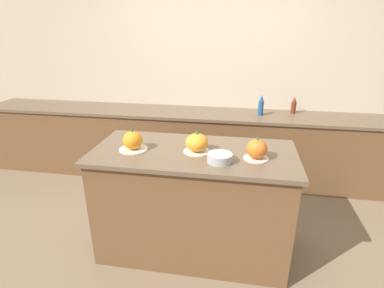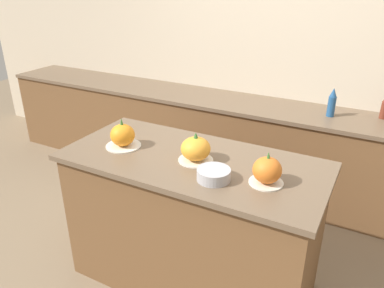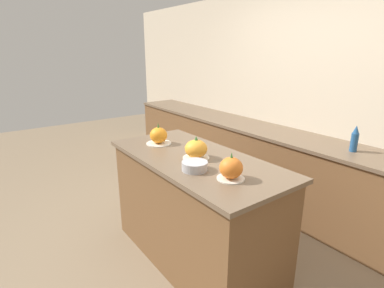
# 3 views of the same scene
# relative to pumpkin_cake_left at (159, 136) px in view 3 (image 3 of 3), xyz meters

# --- Properties ---
(ground_plane) EXTENTS (12.00, 12.00, 0.00)m
(ground_plane) POSITION_rel_pumpkin_cake_left_xyz_m (0.48, 0.05, -1.03)
(ground_plane) COLOR #847056
(wall_back) EXTENTS (8.00, 0.06, 2.50)m
(wall_back) POSITION_rel_pumpkin_cake_left_xyz_m (0.48, 1.78, 0.22)
(wall_back) COLOR beige
(wall_back) RESTS_ON ground_plane
(kitchen_island) EXTENTS (1.64, 0.76, 0.96)m
(kitchen_island) POSITION_rel_pumpkin_cake_left_xyz_m (0.48, 0.05, -0.55)
(kitchen_island) COLOR brown
(kitchen_island) RESTS_ON ground_plane
(back_counter) EXTENTS (6.00, 0.60, 0.89)m
(back_counter) POSITION_rel_pumpkin_cake_left_xyz_m (0.48, 1.45, -0.59)
(back_counter) COLOR brown
(back_counter) RESTS_ON ground_plane
(pumpkin_cake_left) EXTENTS (0.23, 0.23, 0.20)m
(pumpkin_cake_left) POSITION_rel_pumpkin_cake_left_xyz_m (0.00, 0.00, 0.00)
(pumpkin_cake_left) COLOR silver
(pumpkin_cake_left) RESTS_ON kitchen_island
(pumpkin_cake_center) EXTENTS (0.21, 0.21, 0.18)m
(pumpkin_cake_center) POSITION_rel_pumpkin_cake_left_xyz_m (0.51, 0.04, 0.00)
(pumpkin_cake_center) COLOR silver
(pumpkin_cake_center) RESTS_ON kitchen_island
(pumpkin_cake_right) EXTENTS (0.19, 0.19, 0.19)m
(pumpkin_cake_right) POSITION_rel_pumpkin_cake_left_xyz_m (0.97, -0.01, 0.00)
(pumpkin_cake_right) COLOR silver
(pumpkin_cake_right) RESTS_ON kitchen_island
(bottle_tall) EXTENTS (0.06, 0.06, 0.25)m
(bottle_tall) POSITION_rel_pumpkin_cake_left_xyz_m (1.07, 1.44, -0.03)
(bottle_tall) COLOR #235184
(bottle_tall) RESTS_ON back_counter
(mixing_bowl) EXTENTS (0.19, 0.19, 0.06)m
(mixing_bowl) POSITION_rel_pumpkin_cake_left_xyz_m (0.71, -0.12, -0.04)
(mixing_bowl) COLOR #ADADB2
(mixing_bowl) RESTS_ON kitchen_island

